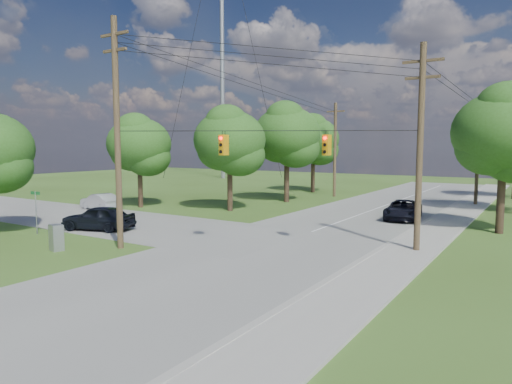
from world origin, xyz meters
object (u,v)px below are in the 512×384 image
Objects in this scene: pole_ne at (420,145)px; car_cross_dark at (98,218)px; pole_north_w at (335,149)px; car_cross_silver at (100,202)px; control_cabinet at (56,238)px; car_main_north at (403,210)px; pole_north_e at (478,149)px; pole_sw at (117,130)px.

pole_ne reaches higher than car_cross_dark.
pole_north_w is 2.35× the size of car_cross_silver.
car_cross_silver reaches higher than control_cabinet.
car_main_north reaches higher than car_cross_silver.
pole_ne is 2.47× the size of car_cross_silver.
pole_ne reaches higher than pole_north_w.
pole_north_e is at bearing 65.85° from car_main_north.
pole_sw reaches higher than car_cross_silver.
car_cross_silver is at bearing -121.04° from pole_north_w.
car_cross_silver is 0.84× the size of car_main_north.
pole_north_w is at bearing 90.77° from pole_sw.
pole_north_e and pole_north_w have the same top height.
pole_north_w is at bearing 123.42° from car_main_north.
pole_north_e is 35.80m from control_cabinet.
pole_north_w reaches higher than car_cross_dark.
pole_sw is at bearing -150.62° from pole_ne.
car_cross_silver is (-12.86, 8.90, -5.49)m from pole_sw.
control_cabinet is (10.51, -11.09, -0.05)m from car_cross_silver.
pole_north_w is at bearing 180.00° from pole_north_e.
pole_sw is 2.56× the size of car_cross_dark.
pole_ne is at bearing 95.33° from car_cross_silver.
pole_sw is at bearing 43.30° from car_cross_dark.
control_cabinet is at bearing 11.24° from car_cross_dark.
pole_ne is at bearing 29.38° from pole_sw.
pole_north_w reaches higher than car_main_north.
pole_sw is at bearing -89.23° from pole_north_w.
pole_sw is 2.36× the size of car_main_north.
pole_sw is at bearing -127.77° from car_main_north.
pole_sw is 16.57m from car_cross_silver.
pole_ne is at bearing -79.62° from car_main_north.
car_main_north is (-3.40, -11.85, -4.39)m from pole_north_e.
pole_sw is 29.62m from pole_north_w.
car_cross_dark is at bearing -143.71° from car_main_north.
car_main_north is (10.10, 17.75, -5.49)m from pole_sw.
pole_sw reaches higher than pole_north_w.
car_main_north is (10.50, -11.85, -4.39)m from pole_north_w.
pole_sw reaches higher than pole_north_e.
pole_ne is at bearing 47.08° from control_cabinet.
pole_ne is 1.05× the size of pole_north_e.
pole_sw is at bearing 63.47° from car_cross_silver.
car_cross_silver is (-26.36, -20.70, -4.40)m from pole_north_e.
car_cross_dark is at bearing 135.85° from control_cabinet.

